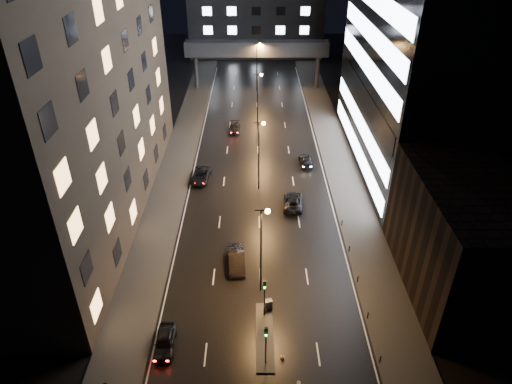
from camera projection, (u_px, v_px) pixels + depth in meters
ground at (258, 150)px, 74.27m from camera, size 160.00×160.00×0.00m
sidewalk_left at (177, 164)px, 69.94m from camera, size 5.00×110.00×0.15m
sidewalk_right at (339, 164)px, 70.05m from camera, size 5.00×110.00×0.15m
building_left at (55, 53)px, 49.98m from camera, size 15.00×48.00×40.00m
building_right_low at (463, 237)px, 44.91m from camera, size 10.00×18.00×12.00m
building_right_glass at (451, 8)px, 59.02m from camera, size 20.00×36.00×45.00m
building_far at (256, 4)px, 116.73m from camera, size 34.00×14.00×25.00m
skybridge at (257, 49)px, 95.24m from camera, size 30.00×3.00×10.00m
median_island at (265, 336)px, 42.05m from camera, size 1.60×8.00×0.15m
traffic_signal_near at (265, 292)px, 42.55m from camera, size 0.28×0.34×4.40m
traffic_signal_far at (266, 340)px, 37.90m from camera, size 0.28×0.34×4.40m
bollard_row at (362, 297)px, 45.70m from camera, size 0.12×25.12×0.90m
streetlight_near at (263, 240)px, 43.71m from camera, size 1.45×0.50×10.15m
streetlight_mid_a at (260, 147)px, 60.65m from camera, size 1.45×0.50×10.15m
streetlight_mid_b at (259, 94)px, 77.58m from camera, size 1.45×0.50×10.15m
streetlight_far at (258, 61)px, 94.52m from camera, size 1.45×0.50×10.15m
car_away_a at (165, 341)px, 40.72m from camera, size 1.85×4.29×1.44m
car_away_b at (237, 259)px, 49.98m from camera, size 2.08×5.13×1.65m
car_away_c at (201, 176)px, 65.69m from camera, size 2.84×5.36×1.44m
car_away_d at (235, 128)px, 80.03m from camera, size 1.81×4.40×1.27m
car_toward_a at (293, 202)px, 59.97m from camera, size 2.80×5.37×1.44m
car_toward_b at (306, 161)px, 69.78m from camera, size 2.01×4.53×1.29m
utility_cabinet at (268, 304)px, 44.46m from camera, size 0.84×0.71×1.15m
cone_a at (299, 383)px, 37.70m from camera, size 0.50×0.50×0.47m
cone_b at (282, 357)px, 39.88m from camera, size 0.51×0.51×0.44m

